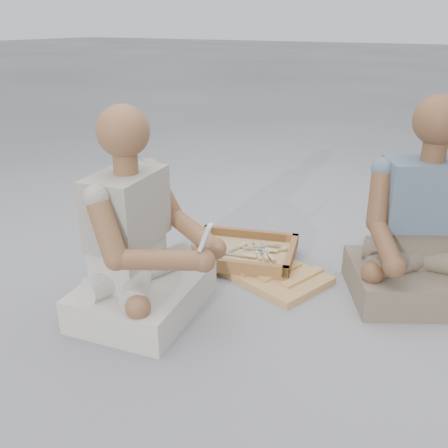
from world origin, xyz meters
The scene contains 22 objects.
ground centered at (0.00, 0.00, 0.00)m, with size 60.00×60.00×0.00m, color #97979C.
carved_panel centered at (0.12, 0.32, 0.02)m, with size 0.56×0.37×0.04m, color #A36F3F.
tool_tray centered at (-0.08, 0.39, 0.06)m, with size 0.66×0.58×0.07m.
chisel_0 centered at (-0.12, 0.43, 0.07)m, with size 0.07×0.22×0.02m.
chisel_1 centered at (0.06, 0.39, 0.07)m, with size 0.14×0.19×0.02m.
chisel_2 centered at (0.02, 0.39, 0.07)m, with size 0.15×0.19×0.02m.
chisel_3 centered at (-0.03, 0.34, 0.07)m, with size 0.22×0.07×0.02m.
chisel_4 centered at (0.04, 0.46, 0.08)m, with size 0.22×0.07×0.02m.
chisel_5 centered at (0.03, 0.51, 0.08)m, with size 0.17×0.17×0.02m.
chisel_6 centered at (0.11, 0.52, 0.08)m, with size 0.15×0.18×0.02m.
chisel_7 centered at (0.09, 0.39, 0.08)m, with size 0.17×0.17×0.02m.
wood_chip_0 centered at (-0.27, 0.32, 0.00)m, with size 0.02×0.01×0.00m, color tan.
wood_chip_1 centered at (-0.05, 0.73, 0.00)m, with size 0.02×0.01×0.00m, color tan.
wood_chip_2 centered at (0.08, 0.18, 0.00)m, with size 0.02×0.01×0.00m, color tan.
wood_chip_3 centered at (-0.37, 0.72, 0.00)m, with size 0.02×0.01×0.00m, color tan.
wood_chip_4 centered at (-0.39, 0.61, 0.00)m, with size 0.02×0.01×0.00m, color tan.
wood_chip_5 centered at (0.26, 0.12, 0.00)m, with size 0.02×0.01×0.00m, color tan.
wood_chip_6 centered at (0.03, 0.43, 0.00)m, with size 0.02×0.01×0.00m, color tan.
wood_chip_7 centered at (-0.37, 0.69, 0.00)m, with size 0.02×0.01×0.00m, color tan.
craftsman centered at (-0.24, -0.27, 0.32)m, with size 0.67×0.67×0.94m.
companion centered at (0.81, 0.50, 0.32)m, with size 0.77×0.72×0.95m.
mobile_phone centered at (0.11, -0.28, 0.45)m, with size 0.06×0.06×0.11m.
Camera 1 is at (1.08, -1.80, 1.24)m, focal length 40.00 mm.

